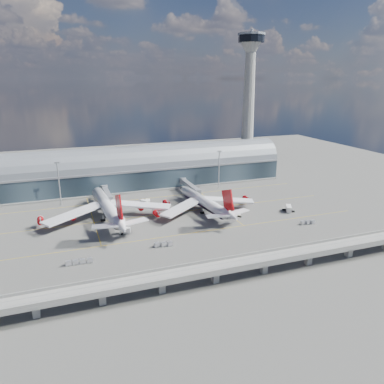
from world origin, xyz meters
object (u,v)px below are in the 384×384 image
object	(u,v)px
floodlight_mast_right	(219,169)
service_truck_2	(234,214)
control_tower	(248,106)
cargo_train_0	(79,262)
service_truck_5	(145,203)
service_truck_4	(147,202)
service_truck_1	(125,231)
cargo_train_2	(308,222)
airliner_left	(108,208)
cargo_train_1	(163,244)
floodlight_mast_left	(59,182)
service_truck_3	(289,209)
airliner_right	(205,203)

from	to	relation	value
floodlight_mast_right	service_truck_2	world-z (taller)	floodlight_mast_right
control_tower	cargo_train_0	distance (m)	175.99
control_tower	floodlight_mast_right	size ratio (longest dim) A/B	4.01
floodlight_mast_right	service_truck_5	world-z (taller)	floodlight_mast_right
cargo_train_0	service_truck_5	bearing A→B (deg)	-36.24
control_tower	service_truck_4	bearing A→B (deg)	-152.92
service_truck_1	service_truck_2	bearing A→B (deg)	-70.74
floodlight_mast_right	cargo_train_2	bearing A→B (deg)	-77.60
airliner_left	cargo_train_1	size ratio (longest dim) A/B	8.63
control_tower	service_truck_4	size ratio (longest dim) A/B	18.17
floodlight_mast_left	service_truck_4	world-z (taller)	floodlight_mast_left
service_truck_4	floodlight_mast_left	bearing A→B (deg)	-179.02
service_truck_1	cargo_train_2	world-z (taller)	service_truck_1
service_truck_3	service_truck_5	size ratio (longest dim) A/B	1.11
airliner_left	airliner_right	world-z (taller)	airliner_left
floodlight_mast_right	airliner_right	size ratio (longest dim) A/B	0.41
floodlight_mast_left	service_truck_2	xyz separation A→B (m)	(86.02, -52.28, -12.12)
floodlight_mast_left	cargo_train_0	xyz separation A→B (m)	(4.74, -78.92, -12.71)
floodlight_mast_left	service_truck_3	bearing A→B (deg)	-24.86
floodlight_mast_left	cargo_train_0	bearing A→B (deg)	-86.56
floodlight_mast_right	control_tower	bearing A→B (deg)	38.66
airliner_right	service_truck_3	world-z (taller)	airliner_right
floodlight_mast_left	airliner_left	world-z (taller)	floodlight_mast_left
service_truck_4	cargo_train_0	size ratio (longest dim) A/B	0.53
service_truck_3	cargo_train_1	distance (m)	79.92
airliner_right	cargo_train_2	distance (m)	54.51
service_truck_4	control_tower	bearing A→B (deg)	47.70
service_truck_1	service_truck_3	distance (m)	90.65
service_truck_5	cargo_train_0	size ratio (longest dim) A/B	0.60
floodlight_mast_right	service_truck_4	xyz separation A→B (m)	(-52.74, -16.86, -12.12)
airliner_right	service_truck_1	size ratio (longest dim) A/B	11.64
airliner_right	service_truck_4	world-z (taller)	airliner_right
control_tower	floodlight_mast_left	xyz separation A→B (m)	(-135.00, -28.00, -38.00)
airliner_left	service_truck_2	size ratio (longest dim) A/B	8.86
cargo_train_1	cargo_train_0	bearing A→B (deg)	87.42
service_truck_4	service_truck_5	world-z (taller)	service_truck_4
cargo_train_2	floodlight_mast_right	bearing A→B (deg)	2.13
airliner_right	service_truck_5	distance (m)	36.60
airliner_left	service_truck_1	xyz separation A→B (m)	(4.73, -21.62, -4.89)
control_tower	floodlight_mast_right	distance (m)	58.76
cargo_train_1	cargo_train_2	size ratio (longest dim) A/B	1.04
airliner_left	airliner_right	distance (m)	52.24
control_tower	cargo_train_1	size ratio (longest dim) A/B	12.23
cargo_train_0	service_truck_2	bearing A→B (deg)	-74.56
airliner_left	cargo_train_1	bearing A→B (deg)	-70.60
service_truck_3	service_truck_4	world-z (taller)	service_truck_3
floodlight_mast_right	cargo_train_0	bearing A→B (deg)	-140.36
service_truck_1	service_truck_4	xyz separation A→B (m)	(19.84, 37.69, 0.08)
floodlight_mast_left	floodlight_mast_right	xyz separation A→B (m)	(100.00, 0.00, 0.00)
service_truck_1	cargo_train_2	distance (m)	91.01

